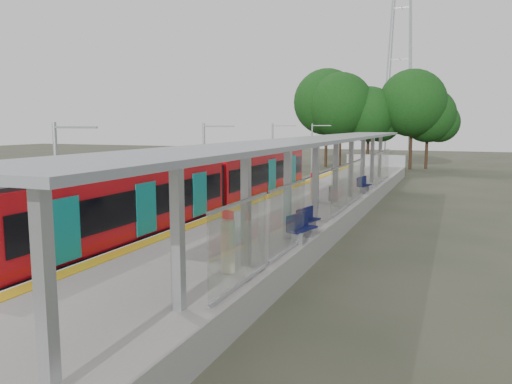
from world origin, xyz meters
TOP-DOWN VIEW (x-y plane):
  - ground at (0.00, 0.00)m, footprint 200.00×200.00m
  - trackbed at (-4.50, 20.00)m, footprint 3.00×70.00m
  - platform at (0.00, 20.00)m, footprint 6.00×50.00m
  - tactile_strip at (-2.55, 20.00)m, footprint 0.60×50.00m
  - end_fence at (0.00, 44.95)m, footprint 6.00×0.10m
  - train at (-4.50, 15.27)m, footprint 2.74×27.60m
  - canopy at (1.61, 16.19)m, footprint 3.27×38.00m
  - pylon at (-1.00, 73.00)m, footprint 8.00×4.00m
  - tree_cluster at (-2.24, 53.62)m, footprint 19.20×10.61m
  - catenary_masts at (-6.22, 19.00)m, footprint 2.08×48.16m
  - bench_near at (2.61, 9.69)m, footprint 0.81×1.59m
  - bench_mid at (2.30, 11.63)m, footprint 0.71×1.43m
  - bench_far at (2.39, 24.14)m, footprint 0.75×1.54m
  - info_pillar_near at (1.80, 5.13)m, footprint 0.42×0.42m
  - info_pillar_far at (0.45, 19.27)m, footprint 0.36×0.36m
  - litter_bin at (1.39, 19.86)m, footprint 0.51×0.51m

SIDE VIEW (x-z plane):
  - ground at x=0.00m, z-range 0.00..0.00m
  - trackbed at x=-4.50m, z-range 0.00..0.24m
  - platform at x=0.00m, z-range 0.00..1.00m
  - tactile_strip at x=-2.55m, z-range 1.00..1.02m
  - litter_bin at x=1.39m, z-range 1.00..1.83m
  - bench_mid at x=2.30m, z-range 1.03..1.96m
  - bench_far at x=2.39m, z-range 1.03..2.04m
  - bench_near at x=2.61m, z-range 1.03..2.07m
  - end_fence at x=0.00m, z-range 1.00..2.20m
  - info_pillar_far at x=0.45m, z-range 0.89..2.49m
  - info_pillar_near at x=1.80m, z-range 0.88..2.73m
  - train at x=-4.50m, z-range 0.24..3.86m
  - catenary_masts at x=-6.22m, z-range 0.21..5.61m
  - canopy at x=1.61m, z-range 2.37..6.03m
  - tree_cluster at x=-2.24m, z-range 1.38..13.54m
  - pylon at x=-1.00m, z-range 0.00..38.00m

